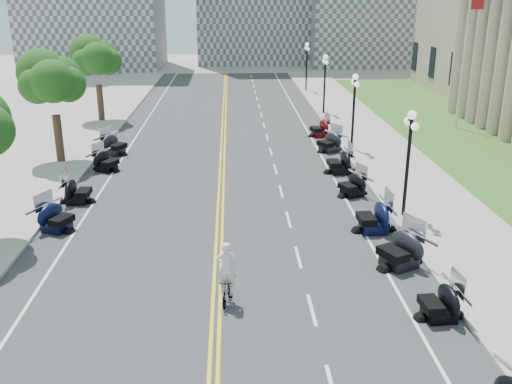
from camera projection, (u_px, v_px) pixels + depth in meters
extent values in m
plane|color=gray|center=(218.00, 259.00, 22.68)|extent=(160.00, 160.00, 0.00)
cube|color=#333335|center=(222.00, 180.00, 32.10)|extent=(16.00, 90.00, 0.01)
cube|color=yellow|center=(219.00, 180.00, 32.09)|extent=(0.12, 90.00, 0.00)
cube|color=yellow|center=(224.00, 180.00, 32.10)|extent=(0.12, 90.00, 0.00)
cube|color=white|center=(334.00, 179.00, 32.36)|extent=(0.12, 90.00, 0.00)
cube|color=white|center=(107.00, 182.00, 31.83)|extent=(0.12, 90.00, 0.00)
cube|color=white|center=(312.00, 309.00, 19.03)|extent=(0.12, 2.00, 0.00)
cube|color=white|center=(298.00, 257.00, 22.81)|extent=(0.12, 2.00, 0.00)
cube|color=white|center=(288.00, 219.00, 26.58)|extent=(0.12, 2.00, 0.00)
cube|color=white|center=(281.00, 191.00, 30.35)|extent=(0.12, 2.00, 0.00)
cube|color=white|center=(275.00, 169.00, 34.12)|extent=(0.12, 2.00, 0.00)
cube|color=white|center=(271.00, 152.00, 37.89)|extent=(0.12, 2.00, 0.00)
cube|color=white|center=(267.00, 137.00, 41.66)|extent=(0.12, 2.00, 0.00)
cube|color=white|center=(264.00, 125.00, 45.43)|extent=(0.12, 2.00, 0.00)
cube|color=white|center=(261.00, 115.00, 49.20)|extent=(0.12, 2.00, 0.00)
cube|color=white|center=(259.00, 106.00, 52.97)|extent=(0.12, 2.00, 0.00)
cube|color=white|center=(257.00, 99.00, 56.74)|extent=(0.12, 2.00, 0.00)
cube|color=white|center=(255.00, 92.00, 60.51)|extent=(0.12, 2.00, 0.00)
cube|color=white|center=(254.00, 86.00, 64.28)|extent=(0.12, 2.00, 0.00)
cube|color=white|center=(252.00, 81.00, 68.05)|extent=(0.12, 2.00, 0.00)
cube|color=white|center=(251.00, 76.00, 71.82)|extent=(0.12, 2.00, 0.00)
cube|color=#9E9991|center=(405.00, 177.00, 32.51)|extent=(5.00, 90.00, 0.15)
cube|color=#9E9991|center=(32.00, 182.00, 31.64)|extent=(5.00, 90.00, 0.15)
cube|color=#356023|center=(470.00, 141.00, 40.35)|extent=(9.00, 60.00, 0.10)
imported|color=#A51414|center=(227.00, 289.00, 19.37)|extent=(0.67, 1.64, 0.96)
imported|color=silver|center=(226.00, 252.00, 18.90)|extent=(0.69, 0.45, 1.88)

